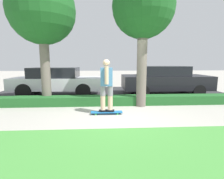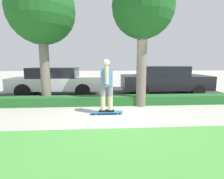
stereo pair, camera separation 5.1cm
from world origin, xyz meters
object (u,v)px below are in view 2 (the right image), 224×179
skateboard (107,112)px  tree_mid (143,9)px  tree_near (42,12)px  parked_car_front (56,81)px  skater_person (107,84)px  parked_car_middle (164,80)px

skateboard → tree_mid: 3.94m
tree_near → parked_car_front: (-0.00, 1.74, -2.82)m
tree_mid → tree_near: bearing=171.6°
skater_person → parked_car_middle: bearing=47.6°
skater_person → parked_car_front: bearing=125.9°
parked_car_front → parked_car_middle: bearing=2.8°
tree_near → parked_car_front: tree_near is taller
tree_near → parked_car_middle: bearing=18.8°
parked_car_front → parked_car_middle: parked_car_middle is taller
skater_person → parked_car_middle: size_ratio=0.38×
parked_car_front → parked_car_middle: (5.58, 0.15, 0.01)m
skateboard → parked_car_middle: (3.17, 3.47, 0.72)m
skateboard → tree_mid: (1.37, 1.03, 3.54)m
tree_near → parked_car_middle: 6.52m
parked_car_middle → parked_car_front: bearing=-177.5°
tree_near → tree_mid: size_ratio=1.02×
skater_person → tree_near: size_ratio=0.35×
skater_person → tree_near: (-2.40, 1.58, 2.60)m
skater_person → tree_mid: size_ratio=0.35×
skateboard → parked_car_middle: parked_car_middle is taller
parked_car_front → skater_person: bearing=-52.9°
skateboard → skater_person: (0.00, 0.00, 0.93)m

